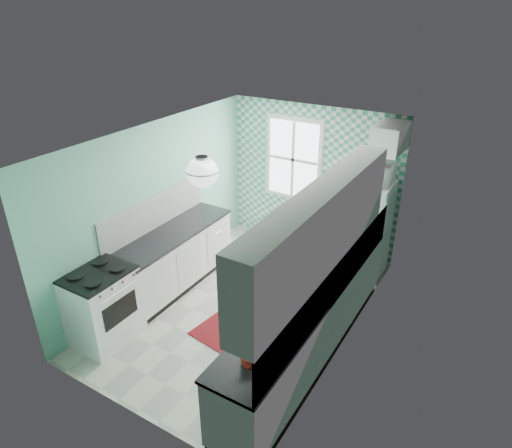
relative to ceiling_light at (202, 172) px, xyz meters
The scene contains 26 objects.
floor 2.47m from the ceiling_light, 90.00° to the left, with size 3.00×4.40×0.02m, color silver.
ceiling 0.82m from the ceiling_light, 90.00° to the left, with size 3.00×4.40×0.02m, color white.
wall_back 3.20m from the ceiling_light, 90.00° to the left, with size 3.00×0.02×2.50m, color #75C7A9.
wall_front 1.77m from the ceiling_light, 90.00° to the right, with size 3.00×0.02×2.50m, color #75C7A9.
wall_left 2.02m from the ceiling_light, 152.09° to the left, with size 0.02×4.40×2.50m, color #75C7A9.
wall_right 2.02m from the ceiling_light, 27.91° to the left, with size 0.02×4.40×2.50m, color #75C7A9.
accent_wall 3.17m from the ceiling_light, 90.00° to the left, with size 3.00×0.01×2.50m, color #44A483.
window 3.08m from the ceiling_light, 96.74° to the left, with size 1.04×0.05×1.44m.
backsplash_right 1.91m from the ceiling_light, 15.05° to the left, with size 0.02×3.60×0.51m, color white.
backsplash_left 2.00m from the ceiling_light, 154.02° to the left, with size 0.02×2.15×0.51m, color white.
upper_cabinets_right 1.41m from the ceiling_light, ahead, with size 0.33×3.20×0.90m, color white.
upper_cabinet_fridge 2.93m from the ceiling_light, 63.70° to the left, with size 0.40×0.74×0.40m, color white.
ceiling_light is the anchor object (origin of this frame).
base_cabinets_right 2.26m from the ceiling_light, 18.43° to the left, with size 0.60×3.60×0.90m, color white.
countertop_right 1.88m from the ceiling_light, 18.65° to the left, with size 0.63×3.60×0.04m, color black.
base_cabinets_left 2.34m from the ceiling_light, 148.86° to the left, with size 0.60×2.15×0.90m, color white.
countertop_left 1.97m from the ceiling_light, 148.54° to the left, with size 0.63×2.15×0.04m, color black.
fridge 3.24m from the ceiling_light, 67.07° to the left, with size 0.67×0.67×1.54m.
stove 2.27m from the ceiling_light, 150.74° to the right, with size 0.65×0.81×0.98m.
sink 2.23m from the ceiling_light, 46.36° to the left, with size 0.50×0.42×0.53m.
rug 2.35m from the ceiling_light, 73.92° to the left, with size 0.74×1.06×0.02m, color maroon.
dish_towel 2.54m from the ceiling_light, 59.40° to the left, with size 0.02×0.24×0.35m, color #65AC9F.
fruit_bowl 2.01m from the ceiling_light, 36.57° to the right, with size 0.26×0.26×0.06m, color silver.
potted_plant 1.98m from the ceiling_light, 39.27° to the right, with size 0.26×0.22×0.29m, color #A71C12.
soap_bottle 2.52m from the ceiling_light, 54.76° to the left, with size 0.08×0.08×0.18m, color #91A7AF.
microwave 2.91m from the ceiling_light, 67.07° to the left, with size 0.61×0.41×0.34m, color white.
Camera 1 is at (2.90, -4.51, 4.05)m, focal length 32.00 mm.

